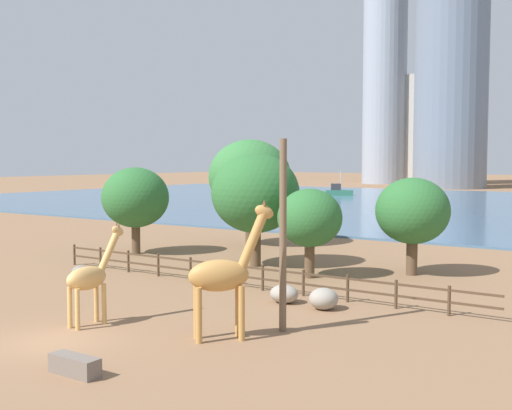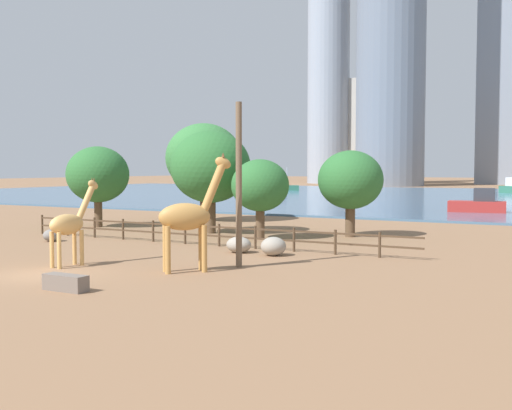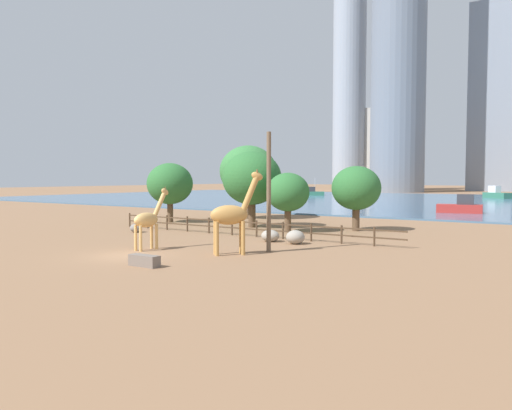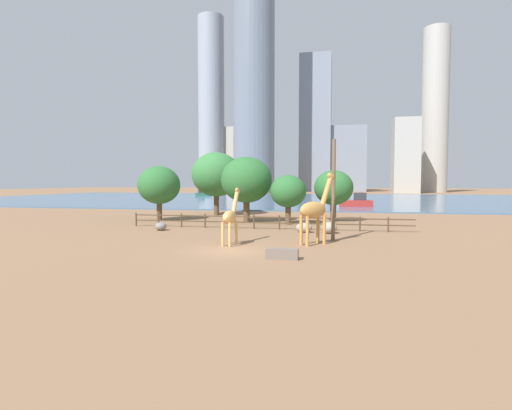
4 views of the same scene
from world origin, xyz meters
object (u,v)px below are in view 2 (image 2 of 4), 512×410
Objects in this scene: boulder_near_fence at (51,235)px; tree_left_large at (260,186)px; giraffe_companion at (189,216)px; boat_ferry at (285,187)px; boat_sailboat at (478,204)px; boulder_small at (239,245)px; utility_pole at (239,185)px; tree_left_small at (211,167)px; tree_center_broad at (204,158)px; tree_right_tall at (98,175)px; feeding_trough at (66,283)px; boulder_by_pole at (273,246)px; giraffe_tall at (70,224)px; tree_right_small at (351,180)px.

tree_left_large is (10.53, 7.38, 2.99)m from boulder_near_fence.
boat_ferry is (-38.18, 85.50, -1.48)m from giraffe_companion.
boulder_small is at bearing 72.57° from boat_sailboat.
utility_pole is 1.06× the size of tree_left_small.
boulder_small is (12.69, 1.11, 0.06)m from boulder_near_fence.
boulder_small is at bearing -50.98° from tree_center_broad.
tree_right_tall is 10.05m from tree_left_small.
boat_ferry is at bearing 67.33° from giraffe_companion.
boat_ferry is (-24.11, 63.34, -4.38)m from tree_center_broad.
giraffe_companion is 2.87× the size of feeding_trough.
giraffe_companion reaches higher than boulder_small.
boulder_by_pole is 88.30m from boat_ferry.
giraffe_tall is at bearing 68.62° from boat_sailboat.
giraffe_companion is 3.76× the size of boulder_small.
tree_center_broad is at bearing 138.19° from tree_left_large.
tree_right_small is at bearing 37.29° from boulder_near_fence.
boulder_near_fence is 0.18× the size of boat_sailboat.
tree_right_small is (4.48, 4.06, 0.33)m from tree_left_large.
tree_left_small is 1.27× the size of boat_sailboat.
tree_left_small reaches higher than feeding_trough.
boulder_small is 7.25m from tree_left_large.
tree_right_tall is 74.38m from boat_ferry.
boat_ferry is at bearing 116.22° from boulder_by_pole.
utility_pole is 5.71× the size of boulder_by_pole.
tree_center_broad reaches higher than utility_pole.
tree_right_small is (2.49, 22.47, 3.39)m from feeding_trough.
utility_pole is 7.38× the size of boulder_near_fence.
boulder_small is 0.24× the size of tree_right_small.
tree_left_large is at bearing 96.16° from feeding_trough.
tree_center_broad reaches higher than tree_right_tall.
giraffe_companion is 0.92× the size of tree_right_small.
tree_center_broad is 9.93m from tree_left_small.
boulder_near_fence is 0.14× the size of tree_left_small.
boulder_by_pole is (14.82, 1.00, 0.11)m from boulder_near_fence.
tree_left_large is at bearing 58.52° from giraffe_companion.
tree_center_broad reaches higher than feeding_trough.
giraffe_companion is 0.73× the size of tree_left_small.
boulder_near_fence is 0.17× the size of tree_right_tall.
giraffe_tall reaches higher than feeding_trough.
giraffe_companion is 42.18m from boat_sailboat.
giraffe_companion is at bearing 75.73° from boat_sailboat.
utility_pole is at bearing -11.52° from boulder_near_fence.
boulder_small is (-2.13, 0.11, -0.06)m from boulder_by_pole.
tree_left_large reaches higher than boat_sailboat.
giraffe_tall is 0.54× the size of utility_pole.
boulder_near_fence is at bearing -176.15° from boulder_by_pole.
tree_center_broad is (-14.07, 22.16, 2.90)m from giraffe_companion.
tree_center_broad reaches higher than tree_left_large.
tree_left_small reaches higher than tree_right_tall.
feeding_trough is at bearing -49.60° from tree_right_tall.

